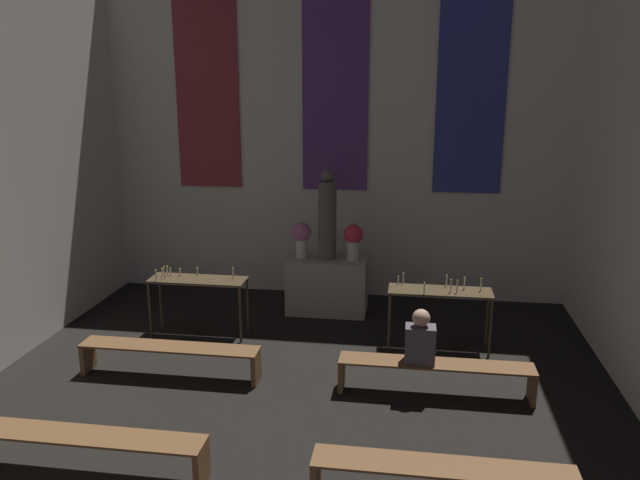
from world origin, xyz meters
The scene contains 12 objects.
wall_back centered at (0.00, 9.55, 2.99)m, with size 8.13×0.16×5.92m.
altar centered at (0.00, 8.55, 0.46)m, with size 1.29×0.67×0.91m.
statue centered at (0.00, 8.55, 1.59)m, with size 0.29×0.29×1.46m.
flower_vase_left centered at (-0.42, 8.55, 1.26)m, with size 0.31×0.31×0.58m.
flower_vase_right centered at (0.42, 8.55, 1.26)m, with size 0.31×0.31×0.58m.
candle_rack_left centered at (-1.77, 7.32, 0.76)m, with size 1.43×0.47×1.07m.
candle_rack_right centered at (1.76, 7.32, 0.76)m, with size 1.43×0.47×1.07m.
pew_second_left centered at (-1.68, 3.84, 0.32)m, with size 2.33×0.36×0.42m.
pew_second_right centered at (1.68, 3.84, 0.32)m, with size 2.33×0.36×0.42m.
pew_back_left centered at (-1.68, 5.93, 0.32)m, with size 2.33×0.36×0.42m.
pew_back_right centered at (1.68, 5.93, 0.32)m, with size 2.33×0.36×0.42m.
person_seated centered at (1.48, 5.93, 0.72)m, with size 0.36×0.24×0.67m.
Camera 1 is at (1.32, -1.09, 3.70)m, focal length 35.00 mm.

